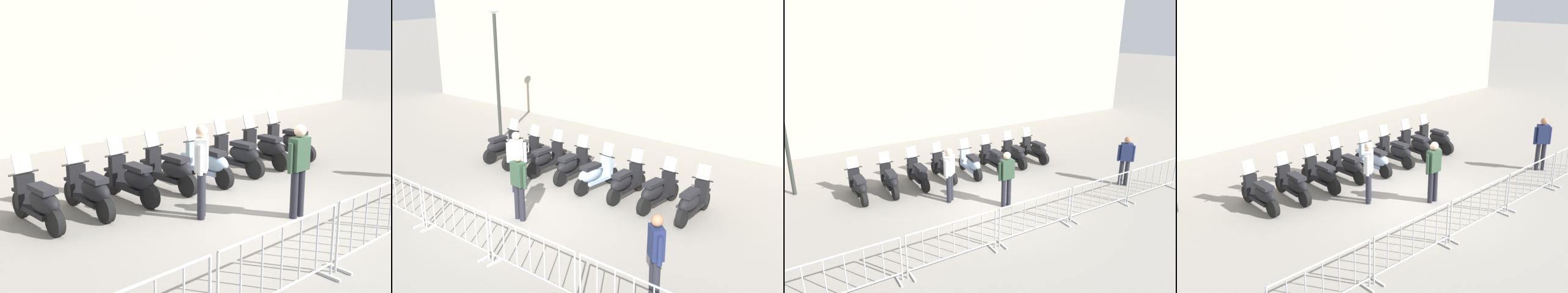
% 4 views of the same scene
% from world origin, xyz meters
% --- Properties ---
extents(ground_plane, '(120.00, 120.00, 0.00)m').
position_xyz_m(ground_plane, '(0.00, 0.00, 0.00)').
color(ground_plane, gray).
extents(motorcycle_0, '(0.63, 1.72, 1.24)m').
position_xyz_m(motorcycle_0, '(-2.99, 3.03, 0.45)').
color(motorcycle_0, black).
rests_on(motorcycle_0, ground).
extents(motorcycle_1, '(0.69, 1.71, 1.24)m').
position_xyz_m(motorcycle_1, '(-2.03, 2.81, 0.45)').
color(motorcycle_1, black).
rests_on(motorcycle_1, ground).
extents(motorcycle_2, '(0.63, 1.72, 1.24)m').
position_xyz_m(motorcycle_2, '(-1.04, 2.68, 0.45)').
color(motorcycle_2, black).
rests_on(motorcycle_2, ground).
extents(motorcycle_3, '(0.58, 1.72, 1.24)m').
position_xyz_m(motorcycle_3, '(-0.05, 2.56, 0.45)').
color(motorcycle_3, black).
rests_on(motorcycle_3, ground).
extents(motorcycle_4, '(0.71, 1.71, 1.24)m').
position_xyz_m(motorcycle_4, '(0.89, 2.25, 0.45)').
color(motorcycle_4, black).
rests_on(motorcycle_4, ground).
extents(motorcycle_5, '(0.61, 1.72, 1.24)m').
position_xyz_m(motorcycle_5, '(1.89, 2.13, 0.45)').
color(motorcycle_5, black).
rests_on(motorcycle_5, ground).
extents(motorcycle_6, '(0.70, 1.71, 1.24)m').
position_xyz_m(motorcycle_6, '(2.86, 1.96, 0.45)').
color(motorcycle_6, black).
rests_on(motorcycle_6, ground).
extents(motorcycle_7, '(0.60, 1.72, 1.24)m').
position_xyz_m(motorcycle_7, '(3.84, 1.80, 0.45)').
color(motorcycle_7, black).
rests_on(motorcycle_7, ground).
extents(barrier_segment_0, '(2.26, 0.80, 1.07)m').
position_xyz_m(barrier_segment_0, '(-5.02, -1.11, 0.53)').
color(barrier_segment_0, '#B2B5B7').
rests_on(barrier_segment_0, ground).
extents(barrier_segment_1, '(2.26, 0.80, 1.07)m').
position_xyz_m(barrier_segment_1, '(-2.68, -1.52, 0.53)').
color(barrier_segment_1, '#B2B5B7').
rests_on(barrier_segment_1, ground).
extents(barrier_segment_2, '(2.26, 0.80, 1.07)m').
position_xyz_m(barrier_segment_2, '(-0.34, -1.94, 0.53)').
color(barrier_segment_2, '#B2B5B7').
rests_on(barrier_segment_2, ground).
extents(barrier_segment_3, '(2.26, 0.80, 1.07)m').
position_xyz_m(barrier_segment_3, '(2.00, -2.35, 0.53)').
color(barrier_segment_3, '#B2B5B7').
rests_on(barrier_segment_3, ground).
extents(officer_near_row_end, '(0.54, 0.30, 1.73)m').
position_xyz_m(officer_near_row_end, '(0.20, -0.28, 0.98)').
color(officer_near_row_end, '#23232D').
rests_on(officer_near_row_end, ground).
extents(officer_mid_plaza, '(0.48, 0.38, 1.73)m').
position_xyz_m(officer_mid_plaza, '(-0.90, 1.08, 0.98)').
color(officer_mid_plaza, '#23232D').
rests_on(officer_mid_plaza, ground).
extents(officer_by_barriers, '(0.40, 0.45, 1.73)m').
position_xyz_m(officer_by_barriers, '(4.32, -1.77, 0.98)').
color(officer_by_barriers, '#23232D').
rests_on(officer_by_barriers, ground).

